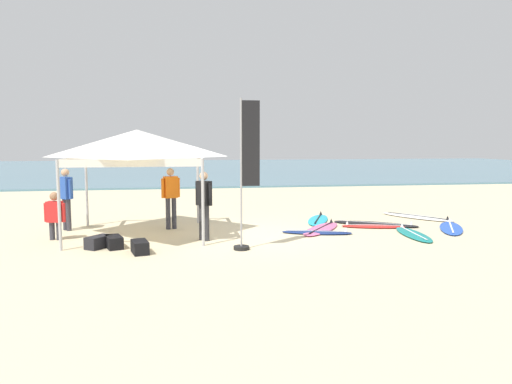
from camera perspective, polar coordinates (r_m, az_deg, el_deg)
ground_plane at (r=12.46m, az=-2.22°, el=-5.25°), size 80.00×80.00×0.00m
sea at (r=42.83m, az=-7.13°, el=2.83°), size 80.00×36.00×0.10m
canopy_tent at (r=12.72m, az=-14.05°, el=5.64°), size 3.32×3.32×2.75m
surfboard_navy at (r=12.82m, az=7.36°, el=-4.81°), size 1.93×1.00×0.19m
surfboard_black at (r=14.45m, az=14.12°, el=-3.71°), size 2.45×1.86×0.19m
surfboard_teal at (r=13.13m, az=18.33°, el=-4.81°), size 0.78×2.11×0.19m
surfboard_cyan at (r=14.85m, az=7.44°, el=-3.31°), size 1.33×2.17×0.19m
surfboard_blue at (r=14.42m, az=22.34°, el=-4.00°), size 1.56×2.22×0.19m
surfboard_white at (r=16.16m, az=18.75°, el=-2.83°), size 1.93×2.41×0.19m
surfboard_red at (r=14.02m, az=13.87°, el=-4.00°), size 1.89×0.92×0.19m
surfboard_pink at (r=13.36m, az=7.82°, el=-4.37°), size 1.82×2.22×0.19m
person_black at (r=11.79m, az=-6.26°, el=-1.06°), size 0.40×0.44×1.71m
person_orange at (r=13.47m, az=-10.18°, el=-0.23°), size 0.51×0.35×1.71m
person_blue at (r=14.04m, az=-21.80°, el=-0.32°), size 0.40×0.43×1.71m
person_red at (r=12.84m, az=-22.96°, el=-2.43°), size 0.54×0.30×1.20m
banner_flag at (r=10.67m, az=-1.18°, el=1.38°), size 0.60×0.36×3.40m
gear_bag_near_tent at (r=10.81m, az=-13.74°, el=-6.42°), size 0.45×0.66×0.28m
gear_bag_by_pole at (r=11.60m, az=-18.34°, el=-5.70°), size 0.61×0.67×0.28m
gear_bag_on_sand at (r=11.49m, az=-16.65°, el=-5.76°), size 0.50×0.67×0.28m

